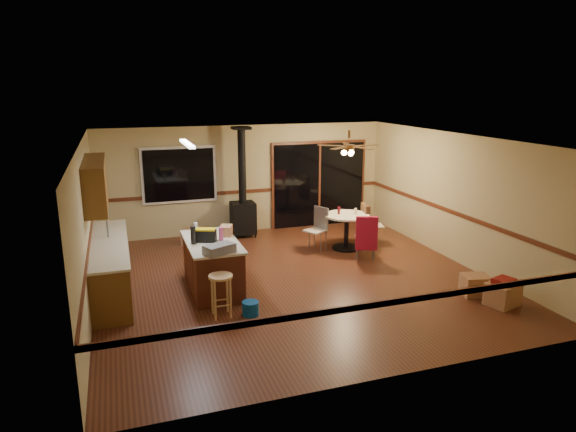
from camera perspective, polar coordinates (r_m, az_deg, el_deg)
name	(u,v)px	position (r m, az deg, el deg)	size (l,w,h in m)	color
floor	(293,279)	(9.65, 0.57, -7.05)	(7.00, 7.00, 0.00)	#522716
ceiling	(294,140)	(9.03, 0.62, 8.50)	(7.00, 7.00, 0.00)	silver
wall_back	(246,179)	(12.54, -4.70, 4.11)	(7.00, 7.00, 0.00)	tan
wall_front	(391,280)	(6.21, 11.38, -6.93)	(7.00, 7.00, 0.00)	tan
wall_left	(86,229)	(8.78, -21.52, -1.33)	(7.00, 7.00, 0.00)	tan
wall_right	(457,199)	(10.89, 18.27, 1.86)	(7.00, 7.00, 0.00)	tan
chair_rail	(293,228)	(9.33, 0.59, -1.33)	(7.00, 7.00, 0.08)	#582816
window	(179,175)	(12.17, -12.00, 4.49)	(1.72, 0.10, 1.32)	black
sliding_door	(319,185)	(13.12, 3.47, 3.48)	(2.52, 0.10, 2.10)	black
lower_cabinets	(111,268)	(9.50, -19.11, -5.47)	(0.60, 3.00, 0.86)	brown
countertop	(108,243)	(9.36, -19.33, -2.87)	(0.64, 3.04, 0.04)	beige
upper_cabinets	(95,183)	(9.33, -20.62, 3.42)	(0.35, 2.00, 0.80)	brown
kitchen_island	(213,265)	(9.14, -8.38, -5.43)	(0.88, 1.68, 0.90)	#4F2113
wood_stove	(243,207)	(12.18, -5.04, 1.05)	(0.55, 0.50, 2.52)	black
ceiling_fan	(349,149)	(10.99, 6.77, 7.42)	(0.24, 0.24, 0.55)	brown
fluorescent_strip	(187,144)	(8.91, -11.15, 7.89)	(0.10, 1.20, 0.04)	white
toolbox_grey	(219,249)	(8.29, -7.63, -3.65)	(0.49, 0.27, 0.15)	slate
toolbox_black	(206,236)	(8.96, -9.15, -2.19)	(0.36, 0.19, 0.20)	black
toolbox_yellow_lid	(205,229)	(8.92, -9.17, -1.49)	(0.34, 0.18, 0.03)	gold
box_on_island	(226,230)	(9.26, -6.89, -1.61)	(0.20, 0.27, 0.18)	#A37048
bottle_dark	(193,235)	(8.85, -10.49, -2.09)	(0.09, 0.09, 0.31)	black
bottle_pink	(221,234)	(8.96, -7.45, -1.99)	(0.08, 0.08, 0.24)	#D84C8C
bottle_white	(196,228)	(9.49, -10.23, -1.30)	(0.06, 0.06, 0.19)	white
bar_stool	(221,296)	(8.14, -7.43, -8.78)	(0.37, 0.37, 0.68)	tan
blue_bucket	(250,308)	(8.22, -4.19, -10.20)	(0.27, 0.27, 0.22)	#0C4FA8
dining_table	(347,225)	(11.32, 6.52, -1.04)	(0.99, 0.99, 0.78)	black
glass_red	(339,210)	(11.26, 5.67, 0.63)	(0.06, 0.06, 0.16)	#590C14
glass_cream	(355,211)	(11.27, 7.51, 0.53)	(0.06, 0.06, 0.14)	beige
chair_left	(318,224)	(11.19, 3.41, -0.85)	(0.54, 0.54, 0.51)	#C1AD8F
chair_near	(366,233)	(10.56, 8.71, -1.88)	(0.55, 0.58, 0.70)	#C1AD8F
chair_right	(366,220)	(11.60, 8.69, -0.41)	(0.53, 0.50, 0.70)	#C1AD8F
box_under_window	(192,237)	(11.85, -10.61, -2.26)	(0.45, 0.36, 0.36)	#A37048
box_corner_a	(503,294)	(9.22, 22.73, -8.02)	(0.49, 0.42, 0.38)	#A37048
box_corner_b	(475,285)	(9.48, 20.09, -7.21)	(0.44, 0.38, 0.36)	#A37048
box_small_red	(504,281)	(9.14, 22.87, -6.67)	(0.33, 0.27, 0.09)	maroon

